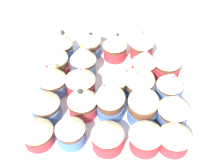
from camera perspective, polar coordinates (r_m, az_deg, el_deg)
The scene contains 25 objects.
ground_plane at distance 66.45cm, azimuth 0.00°, elevation -3.36°, with size 180.00×180.00×3.00cm, color #9E9EA3.
baking_tray at distance 64.85cm, azimuth 0.00°, elevation -2.18°, with size 37.13×37.13×1.20cm.
cupcake_0 at distance 72.18cm, azimuth -9.97°, elevation 7.79°, with size 5.50×5.50×7.50cm.
cupcake_1 at distance 67.64cm, azimuth -10.91°, elevation 4.20°, with size 5.46×5.46×6.75cm.
cupcake_2 at distance 63.51cm, azimuth -11.79°, elevation 1.20°, with size 6.21×6.21×8.05cm.
cupcake_3 at distance 58.84cm, azimuth -13.19°, elevation -3.75°, with size 6.07×6.07×7.97cm.
cupcake_4 at distance 55.62cm, azimuth -14.80°, elevation -8.80°, with size 6.22×6.22×7.22cm.
cupcake_5 at distance 72.13cm, azimuth -4.51°, elevation 8.02°, with size 5.89×5.89×6.87cm.
cupcake_6 at distance 66.34cm, azimuth -5.75°, elevation 4.89°, with size 6.11×6.11×8.40cm.
cupcake_7 at distance 62.66cm, azimuth -6.28°, elevation 1.01°, with size 6.63×6.63×7.38cm.
cupcake_8 at distance 58.26cm, azimuth -5.91°, elevation -3.34°, with size 6.17×6.17×7.82cm.
cupcake_9 at distance 54.41cm, azimuth -8.32°, elevation -8.76°, with size 5.70×5.70×7.65cm.
cupcake_10 at distance 70.71cm, azimuth 0.85°, elevation 7.50°, with size 5.91×5.91×7.10cm.
cupcake_11 at distance 61.69cm, azimuth 0.70°, elevation 0.23°, with size 5.78×5.78×6.89cm.
cupcake_12 at distance 57.93cm, azimuth 0.00°, elevation -3.76°, with size 6.03×6.03×6.92cm.
cupcake_13 at distance 53.32cm, azimuth -0.95°, elevation -10.09°, with size 6.10×6.10×7.20cm.
cupcake_14 at distance 71.01cm, azimuth 5.98°, elevation 8.00°, with size 5.76×5.76×8.18cm.
cupcake_15 at distance 66.27cm, azimuth 6.45°, elevation 4.18°, with size 5.79×5.79×7.69cm.
cupcake_16 at distance 61.98cm, azimuth 5.44°, elevation 0.15°, with size 6.42×6.42×6.90cm.
cupcake_17 at distance 57.59cm, azimuth 6.18°, elevation -4.46°, with size 6.13×6.13×7.26cm.
cupcake_18 at distance 53.25cm, azimuth 6.81°, elevation -9.84°, with size 6.43×6.43×7.79cm.
cupcake_19 at distance 67.08cm, azimuth 10.96°, elevation 4.19°, with size 6.30×6.30×7.71cm.
cupcake_20 at distance 62.26cm, azimuth 11.48°, elevation -0.43°, with size 5.78×5.78×7.29cm.
cupcake_21 at distance 57.52cm, azimuth 12.24°, elevation -4.78°, with size 6.46×6.46×8.09cm.
cupcake_22 at distance 54.49cm, azimuth 12.49°, elevation -9.88°, with size 6.35×6.35×7.16cm.
Camera 1 is at (42.46, 2.53, 49.56)cm, focal length 46.03 mm.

